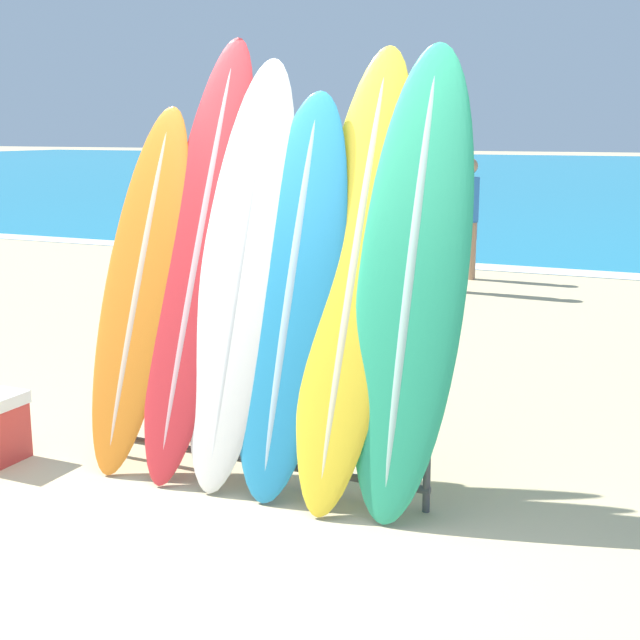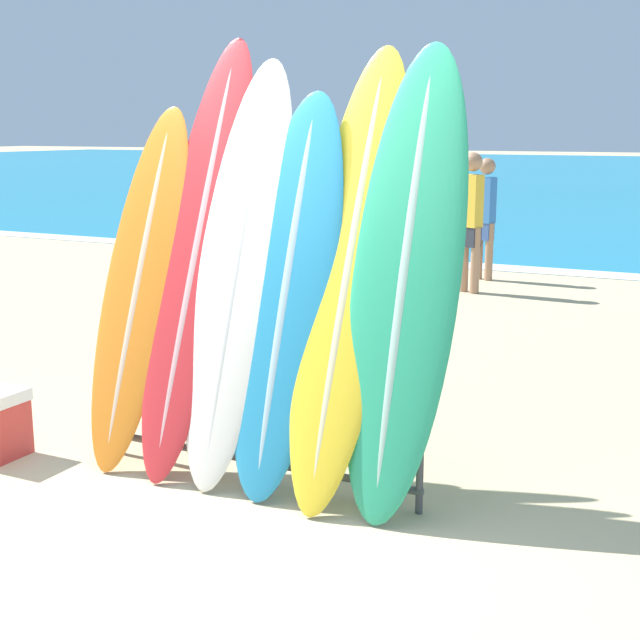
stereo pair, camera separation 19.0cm
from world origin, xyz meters
name	(u,v)px [view 2 (the right image)]	position (x,y,z in m)	size (l,w,h in m)	color
ground_plane	(206,509)	(0.00, 0.00, 0.00)	(160.00, 160.00, 0.00)	#CCB789
surfboard_rack	(257,410)	(0.05, 0.46, 0.43)	(2.00, 0.04, 0.78)	#47474C
surfboard_slot_0	(140,285)	(-0.80, 0.55, 1.06)	(0.51, 0.87, 2.13)	orange
surfboard_slot_1	(198,253)	(-0.44, 0.63, 1.27)	(0.51, 1.06, 2.53)	red
surfboard_slot_2	(239,270)	(-0.13, 0.58, 1.20)	(0.54, 0.91, 2.39)	silver
surfboard_slot_3	(287,292)	(0.20, 0.55, 1.10)	(0.57, 0.82, 2.20)	teal
surfboard_slot_4	(350,273)	(0.55, 0.61, 1.22)	(0.53, 1.04, 2.45)	yellow
surfboard_slot_5	(405,280)	(0.89, 0.57, 1.22)	(0.59, 0.83, 2.44)	#289E70
person_near_water	(485,214)	(-0.80, 7.88, 0.88)	(0.27, 0.22, 1.61)	#A87A5B
person_mid_beach	(471,217)	(-0.69, 6.86, 0.93)	(0.29, 0.24, 1.71)	#A87A5B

